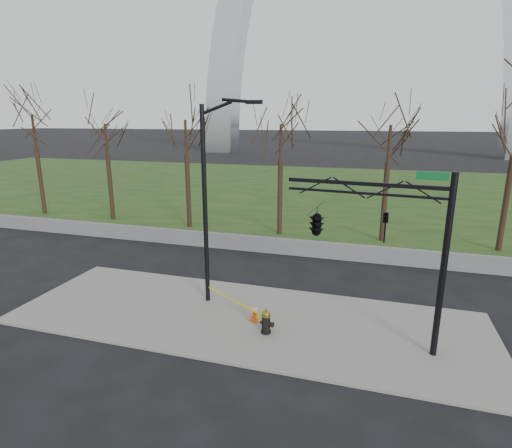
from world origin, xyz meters
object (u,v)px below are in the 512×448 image
(fire_hydrant, at_px, (266,322))
(street_light, at_px, (210,192))
(traffic_signal_mast, at_px, (340,223))
(traffic_cone, at_px, (254,313))

(fire_hydrant, bearing_deg, street_light, 161.21)
(street_light, height_order, traffic_signal_mast, street_light)
(traffic_cone, distance_m, traffic_signal_mast, 4.77)
(traffic_cone, bearing_deg, traffic_signal_mast, -3.04)
(fire_hydrant, distance_m, street_light, 5.39)
(street_light, distance_m, traffic_signal_mast, 5.32)
(street_light, relative_size, traffic_signal_mast, 1.37)
(traffic_signal_mast, bearing_deg, traffic_cone, -176.74)
(traffic_signal_mast, bearing_deg, fire_hydrant, -159.03)
(traffic_cone, height_order, street_light, street_light)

